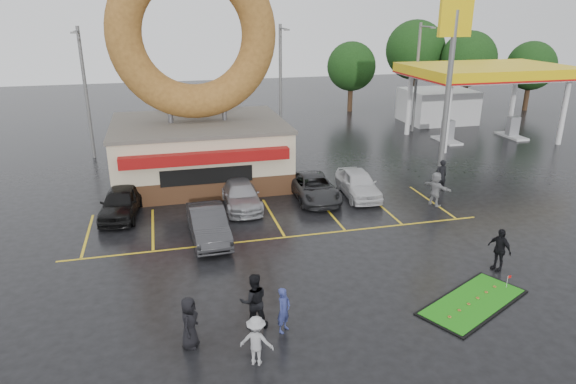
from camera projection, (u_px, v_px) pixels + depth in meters
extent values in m
plane|color=black|center=(305.00, 271.00, 20.88)|extent=(120.00, 120.00, 0.00)
cube|color=#472B19|center=(201.00, 170.00, 31.84)|extent=(10.00, 8.00, 1.20)
cube|color=beige|center=(199.00, 143.00, 31.25)|extent=(10.00, 8.00, 2.30)
cube|color=#59544C|center=(198.00, 123.00, 30.82)|extent=(10.20, 8.20, 0.20)
cube|color=maroon|center=(206.00, 158.00, 27.24)|extent=(9.00, 0.60, 0.60)
cylinder|color=slate|center=(170.00, 113.00, 30.22)|extent=(0.30, 0.30, 1.20)
cylinder|color=slate|center=(224.00, 110.00, 30.96)|extent=(0.30, 0.30, 1.20)
torus|color=brown|center=(193.00, 34.00, 29.10)|extent=(9.60, 2.00, 9.60)
cylinder|color=silver|center=(447.00, 119.00, 37.18)|extent=(0.40, 0.40, 5.00)
cylinder|color=silver|center=(564.00, 113.00, 39.49)|extent=(0.40, 0.40, 5.00)
cylinder|color=silver|center=(409.00, 105.00, 42.65)|extent=(0.40, 0.40, 5.00)
cylinder|color=silver|center=(513.00, 100.00, 44.96)|extent=(0.40, 0.40, 5.00)
cube|color=silver|center=(488.00, 74.00, 40.14)|extent=(12.00, 8.00, 0.50)
cube|color=yellow|center=(488.00, 70.00, 40.04)|extent=(12.30, 8.30, 0.70)
cube|color=#99999E|center=(448.00, 130.00, 40.92)|extent=(0.90, 0.60, 1.60)
cube|color=#99999E|center=(513.00, 126.00, 42.31)|extent=(0.90, 0.60, 1.60)
cube|color=silver|center=(437.00, 106.00, 47.79)|extent=(6.00, 5.00, 3.00)
cylinder|color=slate|center=(448.00, 92.00, 33.13)|extent=(0.36, 0.36, 10.00)
cube|color=yellow|center=(456.00, 18.00, 31.61)|extent=(2.20, 0.30, 2.20)
cylinder|color=slate|center=(86.00, 94.00, 35.29)|extent=(0.24, 0.24, 9.00)
cylinder|color=slate|center=(76.00, 31.00, 32.95)|extent=(0.12, 2.00, 0.12)
cube|color=slate|center=(74.00, 33.00, 32.06)|extent=(0.40, 0.18, 0.12)
cylinder|color=slate|center=(280.00, 85.00, 39.43)|extent=(0.24, 0.24, 9.00)
cylinder|color=slate|center=(283.00, 29.00, 37.10)|extent=(0.12, 2.00, 0.12)
cube|color=slate|center=(287.00, 30.00, 36.20)|extent=(0.40, 0.18, 0.12)
cylinder|color=slate|center=(416.00, 79.00, 43.12)|extent=(0.24, 0.24, 9.00)
cylinder|color=slate|center=(427.00, 27.00, 40.78)|extent=(0.12, 2.00, 0.12)
cube|color=slate|center=(433.00, 28.00, 39.89)|extent=(0.40, 0.18, 0.12)
cylinder|color=#332114|center=(465.00, 96.00, 53.76)|extent=(0.50, 0.50, 2.88)
sphere|color=black|center=(469.00, 59.00, 52.49)|extent=(5.60, 5.60, 5.60)
cylinder|color=#332114|center=(526.00, 98.00, 53.38)|extent=(0.50, 0.50, 2.52)
sphere|color=black|center=(531.00, 66.00, 52.27)|extent=(4.90, 4.90, 4.90)
cylinder|color=#332114|center=(412.00, 90.00, 56.42)|extent=(0.50, 0.50, 3.24)
sphere|color=black|center=(415.00, 50.00, 54.99)|extent=(6.30, 6.30, 6.30)
cylinder|color=#332114|center=(350.00, 99.00, 52.87)|extent=(0.50, 0.50, 2.52)
sphere|color=black|center=(351.00, 66.00, 51.76)|extent=(4.90, 4.90, 4.90)
imported|color=black|center=(121.00, 202.00, 26.18)|extent=(2.32, 4.61, 1.51)
imported|color=#2F2F32|center=(208.00, 224.00, 23.56)|extent=(1.77, 4.60, 1.49)
imported|color=#9D9EA2|center=(241.00, 195.00, 27.49)|extent=(1.95, 4.60, 1.32)
imported|color=#2A2A2C|center=(314.00, 188.00, 28.59)|extent=(2.30, 4.86, 1.34)
imported|color=silver|center=(358.00, 183.00, 29.00)|extent=(2.08, 4.54, 1.51)
imported|color=navy|center=(284.00, 310.00, 16.80)|extent=(0.68, 0.68, 1.58)
imported|color=black|center=(254.00, 301.00, 16.96)|extent=(0.96, 0.76, 1.96)
imported|color=#99999C|center=(256.00, 341.00, 15.23)|extent=(1.18, 0.97, 1.60)
imported|color=black|center=(189.00, 322.00, 16.01)|extent=(0.81, 0.98, 1.72)
imported|color=black|center=(499.00, 249.00, 20.76)|extent=(0.74, 1.14, 1.80)
imported|color=gray|center=(436.00, 189.00, 27.60)|extent=(1.16, 1.82, 1.87)
imported|color=black|center=(441.00, 176.00, 29.75)|extent=(0.71, 0.48, 1.89)
cube|color=#173E1D|center=(126.00, 173.00, 31.23)|extent=(1.95, 1.43, 1.30)
cube|color=black|center=(473.00, 302.00, 18.64)|extent=(4.93, 3.80, 0.05)
cube|color=#228616|center=(473.00, 302.00, 18.63)|extent=(4.65, 3.52, 0.03)
cylinder|color=silver|center=(507.00, 282.00, 19.47)|extent=(0.02, 0.02, 0.52)
cube|color=red|center=(510.00, 277.00, 19.42)|extent=(0.14, 0.01, 0.10)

